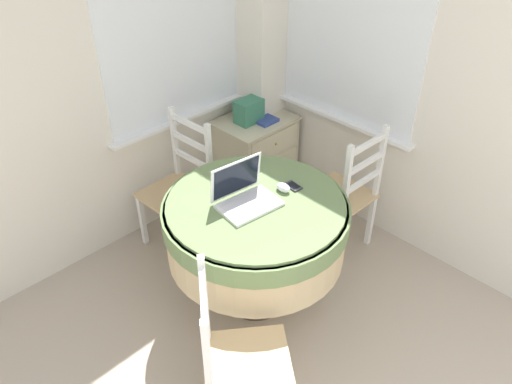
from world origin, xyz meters
The scene contains 11 objects.
corner_room_shell centered at (1.22, 2.07, 1.28)m, with size 4.32×5.12×2.55m.
round_dining_table centered at (0.89, 2.14, 0.61)m, with size 1.05×1.05×0.78m.
laptop centered at (0.84, 2.17, 0.83)m, with size 0.35×0.28×0.23m.
computer_mouse centered at (1.07, 2.10, 0.80)m, with size 0.06×0.09×0.05m.
cell_phone centered at (1.14, 2.09, 0.78)m, with size 0.07×0.11×0.01m.
dining_chair_near_back_window centered at (0.94, 2.93, 0.45)m, with size 0.42×0.42×0.96m.
dining_chair_near_right_window centered at (1.68, 2.09, 0.45)m, with size 0.41×0.41×0.96m.
dining_chair_camera_near centered at (0.27, 1.63, 0.45)m, with size 0.57×0.57×0.96m.
corner_cabinet centered at (1.74, 3.01, 0.33)m, with size 0.58×0.46×0.65m.
storage_box centered at (1.69, 3.02, 0.74)m, with size 0.20×0.14×0.18m.
book_on_cabinet centered at (1.78, 2.95, 0.67)m, with size 0.16×0.19×0.02m.
Camera 1 is at (-0.66, 0.57, 2.42)m, focal length 35.00 mm.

